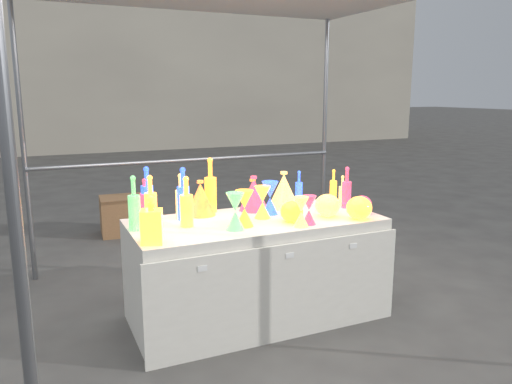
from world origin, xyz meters
name	(u,v)px	position (x,y,z in m)	size (l,w,h in m)	color
ground	(256,316)	(0.00, 0.00, 0.00)	(80.00, 80.00, 0.00)	#5A5853
display_table	(257,269)	(0.00, -0.01, 0.37)	(1.84, 0.83, 0.75)	white
background_building	(195,52)	(4.00, 14.00, 3.00)	(14.00, 6.00, 6.00)	#BBB29C
cardboard_box_closed	(127,215)	(-0.47, 2.67, 0.22)	(0.61, 0.44, 0.44)	#966944
cardboard_box_flat	(174,226)	(0.08, 2.64, 0.03)	(0.63, 0.45, 0.05)	#966944
bottle_0	(151,199)	(-0.71, 0.21, 0.92)	(0.09, 0.09, 0.34)	red
bottle_1	(147,193)	(-0.70, 0.35, 0.94)	(0.09, 0.09, 0.38)	#1B9459
bottle_2	(210,185)	(-0.22, 0.34, 0.96)	(0.09, 0.09, 0.42)	yellow
bottle_3	(145,199)	(-0.72, 0.35, 0.90)	(0.08, 0.08, 0.29)	#1A279B
bottle_4	(181,196)	(-0.49, 0.24, 0.92)	(0.08, 0.08, 0.33)	#168E71
bottle_5	(134,203)	(-0.85, 0.07, 0.93)	(0.08, 0.08, 0.37)	#B424A3
bottle_6	(186,201)	(-0.51, 0.02, 0.92)	(0.09, 0.09, 0.35)	red
bottle_7	(183,194)	(-0.48, 0.21, 0.94)	(0.09, 0.09, 0.38)	#1B9459
decanter_0	(152,219)	(-0.81, -0.27, 0.90)	(0.13, 0.13, 0.30)	red
decanter_1	(152,223)	(-0.81, -0.28, 0.88)	(0.10, 0.10, 0.26)	yellow
hourglass_0	(244,208)	(-0.15, -0.14, 0.88)	(0.13, 0.13, 0.25)	yellow
hourglass_1	(309,210)	(0.28, -0.28, 0.85)	(0.10, 0.10, 0.20)	#1A279B
hourglass_2	(301,212)	(0.20, -0.31, 0.85)	(0.10, 0.10, 0.21)	#168E71
hourglass_3	(235,211)	(-0.24, -0.19, 0.88)	(0.13, 0.13, 0.25)	#B424A3
hourglass_4	(262,202)	(0.06, 0.01, 0.87)	(0.12, 0.12, 0.24)	red
hourglass_5	(270,198)	(0.16, 0.10, 0.87)	(0.12, 0.12, 0.25)	#1B9459
globe_0	(359,209)	(0.68, -0.30, 0.82)	(0.19, 0.19, 0.15)	red
globe_1	(327,207)	(0.51, -0.14, 0.82)	(0.19, 0.19, 0.15)	#168E71
globe_2	(292,213)	(0.20, -0.17, 0.82)	(0.16, 0.16, 0.13)	yellow
globe_3	(362,205)	(0.81, -0.16, 0.81)	(0.15, 0.15, 0.12)	#1A279B
lampshade_0	(201,198)	(-0.32, 0.28, 0.88)	(0.22, 0.22, 0.26)	yellow
lampshade_1	(253,194)	(0.10, 0.28, 0.87)	(0.21, 0.21, 0.24)	yellow
lampshade_2	(254,193)	(0.10, 0.27, 0.88)	(0.23, 0.23, 0.27)	#1A279B
lampshade_3	(284,190)	(0.35, 0.24, 0.90)	(0.25, 0.25, 0.29)	#168E71
bottle_8	(299,187)	(0.54, 0.35, 0.88)	(0.06, 0.06, 0.27)	#1B9459
bottle_9	(333,185)	(0.86, 0.31, 0.88)	(0.06, 0.06, 0.27)	yellow
bottle_10	(347,187)	(0.80, 0.04, 0.91)	(0.07, 0.07, 0.33)	#1A279B
bottle_11	(342,191)	(0.81, 0.11, 0.87)	(0.06, 0.06, 0.25)	#168E71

